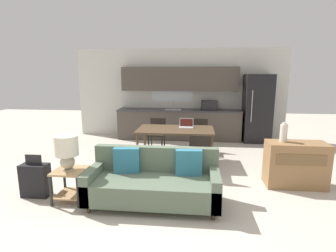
{
  "coord_description": "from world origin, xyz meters",
  "views": [
    {
      "loc": [
        0.49,
        -3.48,
        1.95
      ],
      "look_at": [
        -0.04,
        1.5,
        0.95
      ],
      "focal_mm": 28.0,
      "sensor_mm": 36.0,
      "label": 1
    }
  ],
  "objects_px": {
    "credenza": "(296,164)",
    "dining_chair_near_right": "(200,152)",
    "vase": "(284,133)",
    "dining_chair_far_right": "(199,133)",
    "side_table": "(70,180)",
    "refrigerator": "(257,108)",
    "couch": "(154,182)",
    "suitcase": "(36,180)",
    "table_lamp": "(67,149)",
    "laptop": "(186,125)",
    "dining_table": "(176,131)",
    "dining_chair_far_left": "(157,132)"
  },
  "relations": [
    {
      "from": "table_lamp",
      "to": "dining_chair_far_right",
      "type": "height_order",
      "value": "table_lamp"
    },
    {
      "from": "vase",
      "to": "laptop",
      "type": "bearing_deg",
      "value": 144.45
    },
    {
      "from": "refrigerator",
      "to": "side_table",
      "type": "height_order",
      "value": "refrigerator"
    },
    {
      "from": "suitcase",
      "to": "couch",
      "type": "bearing_deg",
      "value": -0.48
    },
    {
      "from": "dining_chair_far_left",
      "to": "suitcase",
      "type": "height_order",
      "value": "dining_chair_far_left"
    },
    {
      "from": "couch",
      "to": "credenza",
      "type": "distance_m",
      "value": 2.52
    },
    {
      "from": "dining_chair_far_right",
      "to": "credenza",
      "type": "bearing_deg",
      "value": -46.22
    },
    {
      "from": "side_table",
      "to": "table_lamp",
      "type": "xyz_separation_m",
      "value": [
        -0.02,
        -0.01,
        0.5
      ]
    },
    {
      "from": "couch",
      "to": "laptop",
      "type": "xyz_separation_m",
      "value": [
        0.41,
        2.15,
        0.47
      ]
    },
    {
      "from": "credenza",
      "to": "dining_chair_near_right",
      "type": "height_order",
      "value": "dining_chair_near_right"
    },
    {
      "from": "dining_chair_far_right",
      "to": "dining_table",
      "type": "bearing_deg",
      "value": -120.2
    },
    {
      "from": "dining_chair_near_right",
      "to": "suitcase",
      "type": "relative_size",
      "value": 1.2
    },
    {
      "from": "refrigerator",
      "to": "dining_chair_far_left",
      "type": "distance_m",
      "value": 3.05
    },
    {
      "from": "couch",
      "to": "suitcase",
      "type": "height_order",
      "value": "couch"
    },
    {
      "from": "couch",
      "to": "credenza",
      "type": "bearing_deg",
      "value": 20.05
    },
    {
      "from": "credenza",
      "to": "dining_chair_near_right",
      "type": "bearing_deg",
      "value": 170.19
    },
    {
      "from": "vase",
      "to": "refrigerator",
      "type": "bearing_deg",
      "value": 85.61
    },
    {
      "from": "side_table",
      "to": "dining_chair_near_right",
      "type": "xyz_separation_m",
      "value": [
        2.01,
        1.23,
        0.14
      ]
    },
    {
      "from": "refrigerator",
      "to": "couch",
      "type": "height_order",
      "value": "refrigerator"
    },
    {
      "from": "refrigerator",
      "to": "dining_chair_far_right",
      "type": "bearing_deg",
      "value": -143.38
    },
    {
      "from": "laptop",
      "to": "suitcase",
      "type": "distance_m",
      "value": 3.21
    },
    {
      "from": "vase",
      "to": "laptop",
      "type": "height_order",
      "value": "vase"
    },
    {
      "from": "table_lamp",
      "to": "vase",
      "type": "xyz_separation_m",
      "value": [
        3.45,
        1.0,
        0.11
      ]
    },
    {
      "from": "dining_chair_near_right",
      "to": "dining_chair_far_right",
      "type": "bearing_deg",
      "value": -87.81
    },
    {
      "from": "side_table",
      "to": "dining_chair_far_right",
      "type": "relative_size",
      "value": 0.61
    },
    {
      "from": "dining_table",
      "to": "dining_chair_near_right",
      "type": "bearing_deg",
      "value": -56.49
    },
    {
      "from": "side_table",
      "to": "laptop",
      "type": "height_order",
      "value": "laptop"
    },
    {
      "from": "refrigerator",
      "to": "table_lamp",
      "type": "height_order",
      "value": "refrigerator"
    },
    {
      "from": "credenza",
      "to": "table_lamp",
      "type": "bearing_deg",
      "value": -165.43
    },
    {
      "from": "couch",
      "to": "vase",
      "type": "bearing_deg",
      "value": 23.06
    },
    {
      "from": "refrigerator",
      "to": "vase",
      "type": "xyz_separation_m",
      "value": [
        -0.24,
        -3.1,
        -0.02
      ]
    },
    {
      "from": "couch",
      "to": "refrigerator",
      "type": "bearing_deg",
      "value": 59.37
    },
    {
      "from": "dining_chair_near_right",
      "to": "credenza",
      "type": "bearing_deg",
      "value": 172.6
    },
    {
      "from": "refrigerator",
      "to": "suitcase",
      "type": "relative_size",
      "value": 2.79
    },
    {
      "from": "dining_chair_far_right",
      "to": "suitcase",
      "type": "xyz_separation_m",
      "value": [
        -2.65,
        -2.77,
        -0.21
      ]
    },
    {
      "from": "dining_chair_far_left",
      "to": "laptop",
      "type": "bearing_deg",
      "value": -34.66
    },
    {
      "from": "vase",
      "to": "suitcase",
      "type": "relative_size",
      "value": 0.49
    },
    {
      "from": "vase",
      "to": "dining_chair_far_right",
      "type": "relative_size",
      "value": 0.41
    },
    {
      "from": "laptop",
      "to": "side_table",
      "type": "bearing_deg",
      "value": -127.24
    },
    {
      "from": "couch",
      "to": "dining_chair_near_right",
      "type": "xyz_separation_m",
      "value": [
        0.71,
        1.15,
        0.15
      ]
    },
    {
      "from": "vase",
      "to": "dining_chair_near_right",
      "type": "height_order",
      "value": "vase"
    },
    {
      "from": "dining_chair_near_right",
      "to": "suitcase",
      "type": "xyz_separation_m",
      "value": [
        -2.65,
        -1.14,
        -0.21
      ]
    },
    {
      "from": "credenza",
      "to": "dining_chair_far_left",
      "type": "distance_m",
      "value": 3.31
    },
    {
      "from": "side_table",
      "to": "couch",
      "type": "bearing_deg",
      "value": 3.53
    },
    {
      "from": "dining_chair_far_left",
      "to": "suitcase",
      "type": "distance_m",
      "value": 3.16
    },
    {
      "from": "table_lamp",
      "to": "dining_chair_far_right",
      "type": "bearing_deg",
      "value": 54.77
    },
    {
      "from": "dining_chair_far_left",
      "to": "laptop",
      "type": "xyz_separation_m",
      "value": [
        0.76,
        -0.6,
        0.32
      ]
    },
    {
      "from": "vase",
      "to": "dining_chair_near_right",
      "type": "xyz_separation_m",
      "value": [
        -1.43,
        0.24,
        -0.47
      ]
    },
    {
      "from": "side_table",
      "to": "dining_chair_far_right",
      "type": "height_order",
      "value": "dining_chair_far_right"
    },
    {
      "from": "dining_chair_far_left",
      "to": "dining_chair_near_right",
      "type": "height_order",
      "value": "same"
    }
  ]
}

